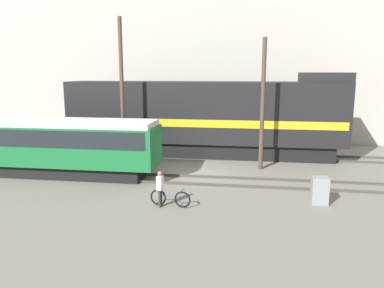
% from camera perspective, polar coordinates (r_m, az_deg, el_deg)
% --- Properties ---
extents(ground_plane, '(120.00, 120.00, 0.00)m').
position_cam_1_polar(ground_plane, '(21.26, 0.54, -4.52)').
color(ground_plane, slate).
extents(track_near, '(60.00, 1.51, 0.14)m').
position_cam_1_polar(track_near, '(19.80, -0.09, -5.48)').
color(track_near, '#47423D').
rests_on(track_near, ground).
extents(track_far, '(60.00, 1.51, 0.14)m').
position_cam_1_polar(track_far, '(25.85, 2.05, -1.57)').
color(track_far, '#47423D').
rests_on(track_far, ground).
extents(building_backdrop, '(43.26, 6.00, 14.22)m').
position_cam_1_polar(building_backdrop, '(33.76, 3.88, 13.37)').
color(building_backdrop, '#B7B2A8').
rests_on(building_backdrop, ground).
extents(freight_locomotive, '(18.49, 3.04, 5.62)m').
position_cam_1_polar(freight_locomotive, '(25.42, 2.07, 4.08)').
color(freight_locomotive, black).
rests_on(freight_locomotive, ground).
extents(streetcar, '(12.99, 2.54, 3.12)m').
position_cam_1_polar(streetcar, '(22.23, -21.90, 0.09)').
color(streetcar, black).
rests_on(streetcar, ground).
extents(bicycle, '(1.80, 0.44, 0.78)m').
position_cam_1_polar(bicycle, '(16.15, -3.33, -8.26)').
color(bicycle, black).
rests_on(bicycle, ground).
extents(person, '(0.26, 0.38, 1.57)m').
position_cam_1_polar(person, '(15.96, -4.88, -6.31)').
color(person, '#333333').
rests_on(person, ground).
extents(utility_pole_left, '(0.24, 0.24, 8.85)m').
position_cam_1_polar(utility_pole_left, '(23.25, -10.61, 7.70)').
color(utility_pole_left, '#4C3D2D').
rests_on(utility_pole_left, ground).
extents(utility_pole_center, '(0.25, 0.25, 7.58)m').
position_cam_1_polar(utility_pole_center, '(22.01, 10.70, 5.86)').
color(utility_pole_center, '#4C3D2D').
rests_on(utility_pole_center, ground).
extents(signal_box, '(0.70, 0.60, 1.20)m').
position_cam_1_polar(signal_box, '(17.28, 18.89, -6.72)').
color(signal_box, gray).
rests_on(signal_box, ground).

